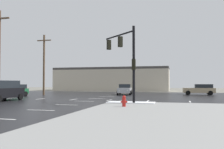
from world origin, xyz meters
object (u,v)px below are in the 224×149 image
traffic_signal_mast (126,54)px  sedan_green (13,90)px  suv_black (2,90)px  utility_pole_far (44,64)px  sedan_tan (200,89)px  fire_hydrant (124,101)px  sedan_silver (125,89)px

traffic_signal_mast → sedan_green: (-15.88, 6.25, -3.51)m
suv_black → utility_pole_far: utility_pole_far is taller
traffic_signal_mast → sedan_tan: traffic_signal_mast is taller
sedan_tan → utility_pole_far: utility_pole_far is taller
traffic_signal_mast → fire_hydrant: (0.62, -3.65, -3.83)m
sedan_green → utility_pole_far: utility_pole_far is taller
suv_black → sedan_tan: size_ratio=1.07×
fire_hydrant → utility_pole_far: 21.44m
suv_black → utility_pole_far: bearing=-171.0°
sedan_silver → fire_hydrant: bearing=5.0°
traffic_signal_mast → sedan_silver: size_ratio=1.37×
sedan_green → utility_pole_far: (1.52, 4.87, 3.76)m
traffic_signal_mast → suv_black: bearing=44.8°
traffic_signal_mast → utility_pole_far: utility_pole_far is taller
sedan_silver → sedan_green: 15.67m
traffic_signal_mast → utility_pole_far: bearing=7.2°
sedan_tan → utility_pole_far: 23.18m
sedan_green → fire_hydrant: bearing=59.9°
sedan_green → sedan_silver: bearing=127.0°
sedan_silver → sedan_tan: bearing=93.3°
fire_hydrant → sedan_green: (-16.50, 9.90, 0.32)m
traffic_signal_mast → suv_black: traffic_signal_mast is taller
fire_hydrant → sedan_tan: bearing=71.5°
suv_black → sedan_green: bearing=-152.1°
fire_hydrant → sedan_silver: bearing=101.4°
sedan_green → utility_pole_far: bearing=163.6°
traffic_signal_mast → sedan_silver: 16.20m
suv_black → sedan_tan: bearing=130.4°
sedan_green → suv_black: 7.06m
fire_hydrant → sedan_tan: (7.02, 21.00, 0.32)m
suv_black → sedan_tan: (20.21, 17.32, -0.24)m
sedan_green → sedan_tan: 26.02m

